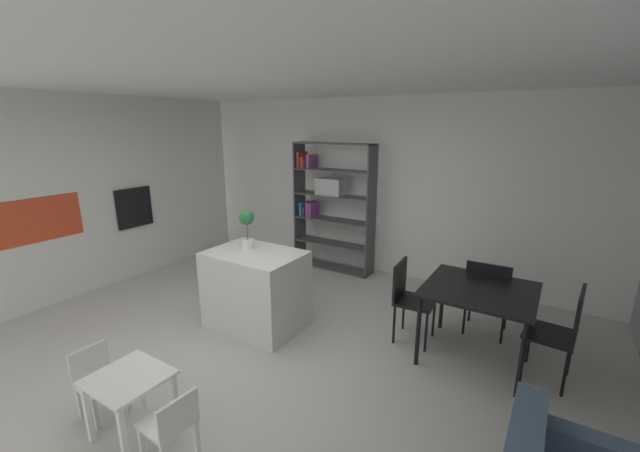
% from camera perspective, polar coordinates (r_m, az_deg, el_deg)
% --- Properties ---
extents(ground_plane, '(9.99, 9.99, 0.00)m').
position_cam_1_polar(ground_plane, '(4.47, -10.95, -17.21)').
color(ground_plane, beige).
extents(ceiling_slab, '(7.25, 5.93, 0.06)m').
position_cam_1_polar(ceiling_slab, '(3.82, -13.12, 20.75)').
color(ceiling_slab, white).
rests_on(ceiling_slab, ground_plane).
extents(back_partition, '(7.25, 0.06, 2.74)m').
position_cam_1_polar(back_partition, '(6.32, 6.89, 5.80)').
color(back_partition, white).
rests_on(back_partition, ground_plane).
extents(tall_cabinet_run_left, '(0.67, 5.35, 2.74)m').
position_cam_1_polar(tall_cabinet_run_left, '(6.56, -32.80, 3.87)').
color(tall_cabinet_run_left, silver).
rests_on(tall_cabinet_run_left, ground_plane).
extents(cabinet_niche_splashback, '(0.01, 0.98, 0.57)m').
position_cam_1_polar(cabinet_niche_splashback, '(6.08, -35.69, 0.76)').
color(cabinet_niche_splashback, '#CC4223').
rests_on(cabinet_niche_splashback, ground_plane).
extents(built_in_oven, '(0.06, 0.57, 0.60)m').
position_cam_1_polar(built_in_oven, '(6.64, -25.50, 2.47)').
color(built_in_oven, black).
rests_on(built_in_oven, ground_plane).
extents(kitchen_island, '(1.08, 0.77, 0.92)m').
position_cam_1_polar(kitchen_island, '(4.70, -9.32, -9.10)').
color(kitchen_island, silver).
rests_on(kitchen_island, ground_plane).
extents(potted_plant_on_island, '(0.18, 0.18, 0.46)m').
position_cam_1_polar(potted_plant_on_island, '(4.62, -10.60, 0.10)').
color(potted_plant_on_island, white).
rests_on(potted_plant_on_island, kitchen_island).
extents(open_bookshelf, '(1.35, 0.33, 2.05)m').
position_cam_1_polar(open_bookshelf, '(6.31, 1.34, 3.87)').
color(open_bookshelf, '#4C4C51').
rests_on(open_bookshelf, ground_plane).
extents(child_table, '(0.53, 0.51, 0.52)m').
position_cam_1_polar(child_table, '(3.49, -26.03, -20.39)').
color(child_table, white).
rests_on(child_table, ground_plane).
extents(child_chair_right, '(0.33, 0.33, 0.57)m').
position_cam_1_polar(child_chair_right, '(3.21, -20.83, -25.36)').
color(child_chair_right, white).
rests_on(child_chair_right, ground_plane).
extents(child_chair_left, '(0.32, 0.32, 0.58)m').
position_cam_1_polar(child_chair_left, '(3.91, -29.79, -18.70)').
color(child_chair_left, silver).
rests_on(child_chair_left, ground_plane).
extents(dining_table, '(1.03, 0.98, 0.77)m').
position_cam_1_polar(dining_table, '(4.24, 22.22, -9.37)').
color(dining_table, black).
rests_on(dining_table, ground_plane).
extents(dining_chair_window_side, '(0.45, 0.48, 0.94)m').
position_cam_1_polar(dining_chair_window_side, '(4.25, 31.98, -12.51)').
color(dining_chair_window_side, black).
rests_on(dining_chair_window_side, ground_plane).
extents(dining_chair_far, '(0.47, 0.44, 0.89)m').
position_cam_1_polar(dining_chair_far, '(4.77, 23.25, -8.67)').
color(dining_chair_far, black).
rests_on(dining_chair_far, ground_plane).
extents(dining_chair_island_side, '(0.43, 0.44, 0.89)m').
position_cam_1_polar(dining_chair_island_side, '(4.45, 12.69, -9.60)').
color(dining_chair_island_side, black).
rests_on(dining_chair_island_side, ground_plane).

